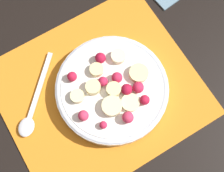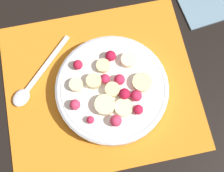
% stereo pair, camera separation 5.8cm
% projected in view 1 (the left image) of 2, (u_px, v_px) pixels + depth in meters
% --- Properties ---
extents(ground_plane, '(3.00, 3.00, 0.00)m').
position_uv_depth(ground_plane, '(99.00, 90.00, 0.62)').
color(ground_plane, black).
extents(placemat, '(0.38, 0.33, 0.01)m').
position_uv_depth(placemat, '(99.00, 90.00, 0.62)').
color(placemat, orange).
rests_on(placemat, ground_plane).
extents(fruit_bowl, '(0.22, 0.22, 0.05)m').
position_uv_depth(fruit_bowl, '(112.00, 89.00, 0.60)').
color(fruit_bowl, silver).
rests_on(fruit_bowl, placemat).
extents(spoon, '(0.14, 0.14, 0.01)m').
position_uv_depth(spoon, '(32.00, 111.00, 0.60)').
color(spoon, silver).
rests_on(spoon, placemat).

